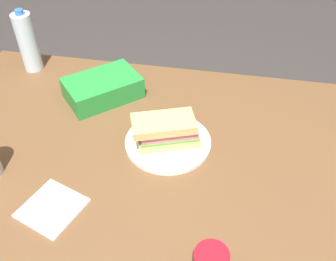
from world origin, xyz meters
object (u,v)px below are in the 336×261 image
sandwich (167,130)px  chip_bag (103,88)px  dining_table (156,195)px  water_bottle_tall (28,42)px  paper_plate (168,142)px

sandwich → chip_bag: 0.31m
dining_table → water_bottle_tall: water_bottle_tall is taller
paper_plate → chip_bag: bearing=-36.0°
sandwich → chip_bag: bearing=-36.8°
chip_bag → water_bottle_tall: (0.30, -0.12, 0.07)m
chip_bag → paper_plate: bearing=-78.5°
water_bottle_tall → sandwich: bearing=151.0°
chip_bag → water_bottle_tall: bearing=115.9°
chip_bag → water_bottle_tall: water_bottle_tall is taller
dining_table → water_bottle_tall: (0.54, -0.42, 0.19)m
dining_table → paper_plate: bearing=-95.2°
sandwich → dining_table: bearing=86.1°
paper_plate → sandwich: 0.05m
sandwich → water_bottle_tall: (0.55, -0.30, 0.05)m
paper_plate → sandwich: size_ratio=1.22×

